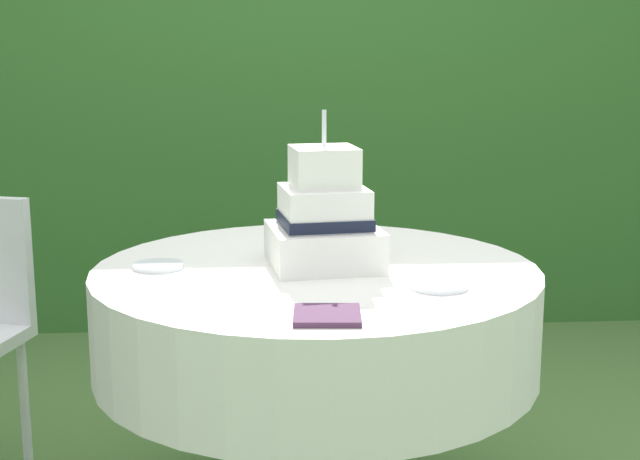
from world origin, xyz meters
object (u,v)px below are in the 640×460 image
object	(u,v)px
wedding_cake	(325,220)
serving_plate_near	(438,286)
napkin_stack	(327,315)
cake_table	(316,319)
serving_plate_far	(158,266)

from	to	relation	value
wedding_cake	serving_plate_near	xyz separation A→B (m)	(0.26, -0.25, -0.12)
wedding_cake	serving_plate_near	distance (m)	0.38
napkin_stack	wedding_cake	bearing A→B (deg)	86.25
cake_table	wedding_cake	xyz separation A→B (m)	(0.03, 0.03, 0.26)
cake_table	serving_plate_far	world-z (taller)	serving_plate_far
serving_plate_near	napkin_stack	bearing A→B (deg)	-141.89
serving_plate_far	napkin_stack	xyz separation A→B (m)	(0.41, -0.47, 0.00)
wedding_cake	napkin_stack	xyz separation A→B (m)	(-0.03, -0.47, -0.12)
serving_plate_near	cake_table	bearing A→B (deg)	142.21
wedding_cake	serving_plate_near	bearing A→B (deg)	-43.60
napkin_stack	serving_plate_far	bearing A→B (deg)	130.97
cake_table	serving_plate_far	xyz separation A→B (m)	(-0.42, 0.03, 0.15)
cake_table	napkin_stack	world-z (taller)	napkin_stack
wedding_cake	serving_plate_far	world-z (taller)	wedding_cake
serving_plate_far	napkin_stack	size ratio (longest dim) A/B	0.92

